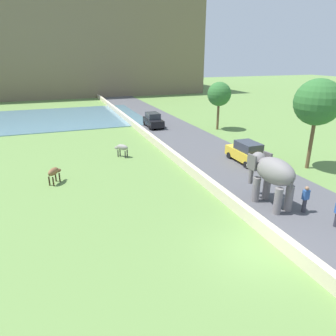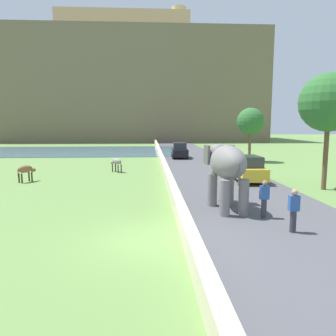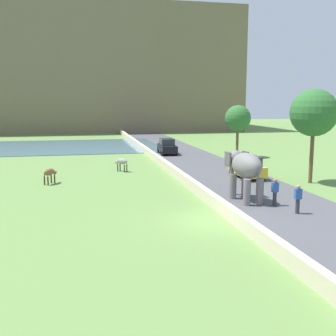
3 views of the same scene
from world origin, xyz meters
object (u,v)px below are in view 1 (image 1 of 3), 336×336
(person_beside_elephant, at_px, (305,199))
(cow_brown, at_px, (54,172))
(car_black, at_px, (153,120))
(elephant, at_px, (272,173))
(cow_grey, at_px, (122,148))
(car_yellow, at_px, (247,152))

(person_beside_elephant, xyz_separation_m, cow_brown, (-13.09, 9.41, -0.04))
(person_beside_elephant, height_order, car_black, car_black)
(elephant, height_order, person_beside_elephant, elephant)
(cow_grey, bearing_deg, cow_brown, -143.09)
(person_beside_elephant, relative_size, cow_brown, 1.22)
(cow_grey, distance_m, cow_brown, 7.09)
(person_beside_elephant, bearing_deg, cow_brown, 144.28)
(cow_grey, bearing_deg, car_yellow, -28.78)
(person_beside_elephant, xyz_separation_m, cow_grey, (-7.42, 13.67, -0.04))
(elephant, height_order, car_black, elephant)
(car_black, xyz_separation_m, cow_brown, (-11.86, -14.64, -0.06))
(cow_brown, bearing_deg, car_yellow, -3.33)
(car_black, height_order, car_yellow, same)
(person_beside_elephant, xyz_separation_m, car_black, (-1.23, 24.05, 0.03))
(cow_brown, bearing_deg, car_black, 50.98)
(cow_grey, relative_size, cow_brown, 0.94)
(cow_brown, bearing_deg, person_beside_elephant, -35.72)
(elephant, relative_size, cow_brown, 2.64)
(car_yellow, xyz_separation_m, cow_brown, (-15.01, 0.87, -0.06))
(car_yellow, xyz_separation_m, cow_grey, (-9.34, 5.13, -0.06))
(person_beside_elephant, height_order, car_yellow, car_yellow)
(elephant, relative_size, car_yellow, 0.88)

